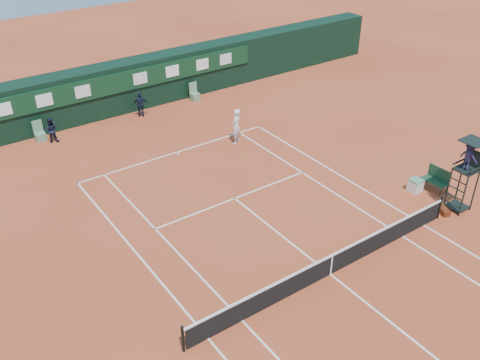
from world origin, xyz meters
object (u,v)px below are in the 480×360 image
(umpire_chair, at_px, (468,161))
(player_bench, at_px, (437,178))
(player, at_px, (236,126))
(tennis_net, at_px, (331,264))
(cooler, at_px, (415,185))

(umpire_chair, bearing_deg, player_bench, 70.11)
(player_bench, xyz_separation_m, player, (-5.05, 9.35, 0.41))
(player, bearing_deg, player_bench, 85.82)
(tennis_net, height_order, player_bench, same)
(umpire_chair, xyz_separation_m, player, (-4.45, 11.00, -1.46))
(tennis_net, height_order, cooler, tennis_net)
(tennis_net, height_order, umpire_chair, umpire_chair)
(player, bearing_deg, cooler, 82.06)
(umpire_chair, relative_size, player, 1.71)
(tennis_net, xyz_separation_m, umpire_chair, (7.70, -0.04, 1.95))
(cooler, bearing_deg, player, 114.62)
(cooler, bearing_deg, player_bench, -23.48)
(player_bench, height_order, cooler, player_bench)
(player_bench, distance_m, player, 10.63)
(cooler, distance_m, player, 9.85)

